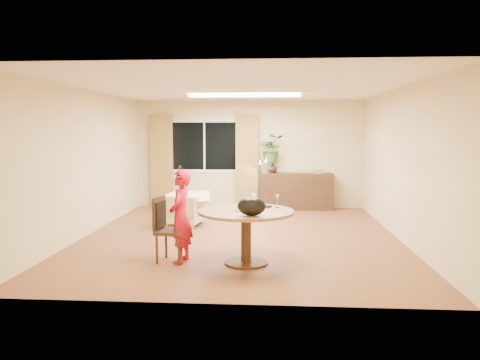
# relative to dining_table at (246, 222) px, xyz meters

# --- Properties ---
(floor) EXTENTS (6.50, 6.50, 0.00)m
(floor) POSITION_rel_dining_table_xyz_m (-0.20, 1.68, -0.60)
(floor) COLOR brown
(floor) RESTS_ON ground
(ceiling) EXTENTS (6.50, 6.50, 0.00)m
(ceiling) POSITION_rel_dining_table_xyz_m (-0.20, 1.68, 2.00)
(ceiling) COLOR white
(ceiling) RESTS_ON wall_back
(wall_back) EXTENTS (5.50, 0.00, 5.50)m
(wall_back) POSITION_rel_dining_table_xyz_m (-0.20, 4.93, 0.70)
(wall_back) COLOR tan
(wall_back) RESTS_ON floor
(wall_left) EXTENTS (0.00, 6.50, 6.50)m
(wall_left) POSITION_rel_dining_table_xyz_m (-2.95, 1.68, 0.70)
(wall_left) COLOR tan
(wall_left) RESTS_ON floor
(wall_right) EXTENTS (0.00, 6.50, 6.50)m
(wall_right) POSITION_rel_dining_table_xyz_m (2.55, 1.68, 0.70)
(wall_right) COLOR tan
(wall_right) RESTS_ON floor
(window) EXTENTS (1.70, 0.03, 1.30)m
(window) POSITION_rel_dining_table_xyz_m (-1.30, 4.91, 0.90)
(window) COLOR white
(window) RESTS_ON wall_back
(curtain_left) EXTENTS (0.55, 0.08, 2.25)m
(curtain_left) POSITION_rel_dining_table_xyz_m (-2.35, 4.83, 0.54)
(curtain_left) COLOR olive
(curtain_left) RESTS_ON wall_back
(curtain_right) EXTENTS (0.55, 0.08, 2.25)m
(curtain_right) POSITION_rel_dining_table_xyz_m (-0.25, 4.83, 0.54)
(curtain_right) COLOR olive
(curtain_right) RESTS_ON wall_back
(ceiling_panel) EXTENTS (2.20, 0.35, 0.05)m
(ceiling_panel) POSITION_rel_dining_table_xyz_m (-0.20, 2.88, 1.96)
(ceiling_panel) COLOR white
(ceiling_panel) RESTS_ON ceiling
(dining_table) EXTENTS (1.34, 1.34, 0.76)m
(dining_table) POSITION_rel_dining_table_xyz_m (0.00, 0.00, 0.00)
(dining_table) COLOR brown
(dining_table) RESTS_ON floor
(dining_chair) EXTENTS (0.51, 0.48, 0.94)m
(dining_chair) POSITION_rel_dining_table_xyz_m (-1.06, 0.02, -0.13)
(dining_chair) COLOR black
(dining_chair) RESTS_ON floor
(child) EXTENTS (0.51, 0.36, 1.32)m
(child) POSITION_rel_dining_table_xyz_m (-0.93, 0.01, 0.06)
(child) COLOR red
(child) RESTS_ON floor
(laptop) EXTENTS (0.40, 0.32, 0.23)m
(laptop) POSITION_rel_dining_table_xyz_m (-0.02, 0.03, 0.28)
(laptop) COLOR #B7B7BC
(laptop) RESTS_ON dining_table
(tumbler) EXTENTS (0.10, 0.10, 0.12)m
(tumbler) POSITION_rel_dining_table_xyz_m (0.05, 0.27, 0.22)
(tumbler) COLOR white
(tumbler) RESTS_ON dining_table
(wine_glass) EXTENTS (0.09, 0.09, 0.20)m
(wine_glass) POSITION_rel_dining_table_xyz_m (0.44, 0.25, 0.26)
(wine_glass) COLOR white
(wine_glass) RESTS_ON dining_table
(pot_lid) EXTENTS (0.27, 0.27, 0.04)m
(pot_lid) POSITION_rel_dining_table_xyz_m (0.25, 0.29, 0.18)
(pot_lid) COLOR white
(pot_lid) RESTS_ON dining_table
(handbag) EXTENTS (0.41, 0.28, 0.25)m
(handbag) POSITION_rel_dining_table_xyz_m (0.09, -0.43, 0.29)
(handbag) COLOR black
(handbag) RESTS_ON dining_table
(armchair) EXTENTS (0.79, 0.81, 0.64)m
(armchair) POSITION_rel_dining_table_xyz_m (-1.38, 2.61, -0.28)
(armchair) COLOR beige
(armchair) RESTS_ON floor
(throw) EXTENTS (0.54, 0.62, 0.03)m
(throw) POSITION_rel_dining_table_xyz_m (-1.09, 2.60, 0.06)
(throw) COLOR beige
(throw) RESTS_ON armchair
(sideboard) EXTENTS (1.73, 0.42, 0.87)m
(sideboard) POSITION_rel_dining_table_xyz_m (0.93, 4.69, -0.17)
(sideboard) COLOR black
(sideboard) RESTS_ON floor
(vase) EXTENTS (0.27, 0.27, 0.25)m
(vase) POSITION_rel_dining_table_xyz_m (0.36, 4.69, 0.39)
(vase) COLOR black
(vase) RESTS_ON sideboard
(bouquet) EXTENTS (0.65, 0.58, 0.66)m
(bouquet) POSITION_rel_dining_table_xyz_m (0.35, 4.69, 0.85)
(bouquet) COLOR #336F29
(bouquet) RESTS_ON vase
(book_stack) EXTENTS (0.24, 0.19, 0.09)m
(book_stack) POSITION_rel_dining_table_xyz_m (1.45, 4.69, 0.31)
(book_stack) COLOR #8B6347
(book_stack) RESTS_ON sideboard
(desk_lamp) EXTENTS (0.14, 0.14, 0.33)m
(desk_lamp) POSITION_rel_dining_table_xyz_m (0.08, 4.64, 0.43)
(desk_lamp) COLOR black
(desk_lamp) RESTS_ON sideboard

